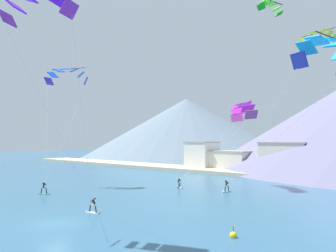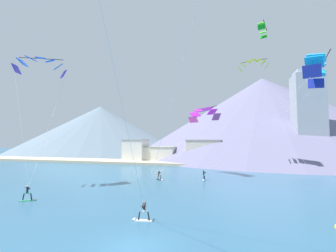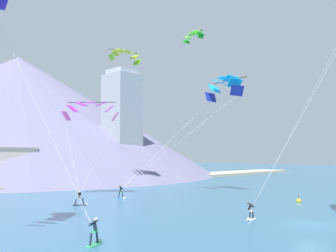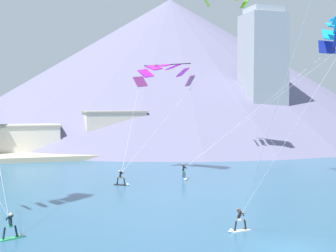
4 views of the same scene
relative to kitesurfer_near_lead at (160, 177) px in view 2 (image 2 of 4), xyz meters
name	(u,v)px [view 2 (image 2 of 4)]	position (x,y,z in m)	size (l,w,h in m)	color
ground_plane	(133,248)	(5.70, -23.46, -0.48)	(400.00, 400.00, 0.00)	#2D5B7A
kitesurfer_near_lead	(160,177)	(0.00, 0.00, 0.00)	(1.62, 1.39, 1.68)	black
kitesurfer_near_trail	(141,215)	(4.33, -18.85, -0.05)	(1.78, 0.76, 1.60)	white
kitesurfer_mid_center	(29,196)	(-10.09, -16.37, 0.06)	(1.75, 1.09, 1.80)	#33B266
kitesurfer_far_left	(204,177)	(7.21, 1.57, 0.07)	(0.58, 1.76, 1.81)	#337FDB
parafoil_kite_near_lead	(203,113)	(6.54, 7.62, 11.64)	(10.12, 10.67, 11.95)	#993C83
parafoil_kite_mid_center	(41,65)	(-15.61, -10.10, 17.57)	(8.47, 9.13, 17.93)	#4330BD
parafoil_kite_far_left	(315,68)	(22.41, -4.10, 15.58)	(17.10, 9.81, 16.09)	navy
parafoil_kite_distant_high_outer	(253,64)	(16.46, 11.99, 22.20)	(5.98, 2.33, 2.22)	#64BA1A
parafoil_kite_distant_low_drift	(262,29)	(16.32, -3.12, 22.21)	(1.69, 3.81, 1.27)	#118F16
shoreline_strip	(208,164)	(5.70, 25.67, -0.13)	(180.00, 10.00, 0.70)	#BCAD8E
shore_building_harbour_front	(269,155)	(21.59, 29.00, 2.40)	(7.92, 4.50, 5.74)	beige
shore_building_promenade_mid	(204,151)	(4.15, 30.27, 3.01)	(10.21, 6.74, 6.96)	beige
shore_building_quay_east	(161,154)	(-9.53, 30.52, 1.96)	(9.81, 6.66, 4.87)	silver
shore_building_quay_west	(136,151)	(-17.42, 29.42, 3.07)	(6.88, 6.74, 7.08)	silver
shore_building_old_town	(325,158)	(33.87, 26.83, 2.06)	(6.80, 6.88, 5.07)	beige
highrise_tower	(308,119)	(31.69, 30.62, 12.09)	(7.00, 7.00, 25.57)	#999EA8
mountain_peak_west_ridge	(263,117)	(25.97, 71.70, 17.05)	(116.63, 116.63, 35.07)	slate
mountain_peak_central_summit	(100,129)	(-59.93, 75.61, 12.64)	(92.16, 92.16, 26.24)	slate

